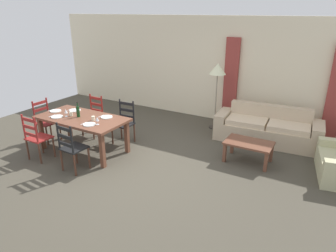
{
  "coord_description": "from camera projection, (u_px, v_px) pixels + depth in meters",
  "views": [
    {
      "loc": [
        3.25,
        -4.26,
        2.83
      ],
      "look_at": [
        0.56,
        0.41,
        0.75
      ],
      "focal_mm": 32.36,
      "sensor_mm": 36.0,
      "label": 1
    }
  ],
  "objects": [
    {
      "name": "dining_table",
      "position": [
        82.0,
        121.0,
        6.28
      ],
      "size": [
        1.9,
        0.96,
        0.75
      ],
      "color": "brown",
      "rests_on": "ground_plane"
    },
    {
      "name": "fork_far_left",
      "position": [
        70.0,
        109.0,
        6.73
      ],
      "size": [
        0.02,
        0.17,
        0.01
      ],
      "primitive_type": "cube",
      "rotation": [
        0.0,
        0.0,
        0.04
      ],
      "color": "silver",
      "rests_on": "dining_table"
    },
    {
      "name": "dinner_plate_near_left",
      "position": [
        57.0,
        117.0,
        6.25
      ],
      "size": [
        0.24,
        0.24,
        0.02
      ],
      "primitive_type": "cylinder",
      "color": "white",
      "rests_on": "dining_table"
    },
    {
      "name": "wine_glass_near_right",
      "position": [
        97.0,
        119.0,
        5.81
      ],
      "size": [
        0.06,
        0.06,
        0.16
      ],
      "color": "white",
      "rests_on": "dining_table"
    },
    {
      "name": "dinner_plate_near_right",
      "position": [
        89.0,
        124.0,
        5.83
      ],
      "size": [
        0.24,
        0.24,
        0.02
      ],
      "primitive_type": "cylinder",
      "color": "white",
      "rests_on": "dining_table"
    },
    {
      "name": "fork_near_right",
      "position": [
        84.0,
        123.0,
        5.9
      ],
      "size": [
        0.02,
        0.17,
        0.01
      ],
      "primitive_type": "cube",
      "rotation": [
        0.0,
        0.0,
        0.05
      ],
      "color": "silver",
      "rests_on": "dining_table"
    },
    {
      "name": "couch",
      "position": [
        267.0,
        129.0,
        6.87
      ],
      "size": [
        2.34,
        0.98,
        0.8
      ],
      "color": "#C5AE8E",
      "rests_on": "ground_plane"
    },
    {
      "name": "dining_chair_near_right",
      "position": [
        72.0,
        147.0,
        5.52
      ],
      "size": [
        0.44,
        0.42,
        0.96
      ],
      "color": "black",
      "rests_on": "ground_plane"
    },
    {
      "name": "fork_far_right",
      "position": [
        101.0,
        116.0,
        6.31
      ],
      "size": [
        0.02,
        0.17,
        0.01
      ],
      "primitive_type": "cube",
      "rotation": [
        0.0,
        0.0,
        -0.01
      ],
      "color": "silver",
      "rests_on": "dining_table"
    },
    {
      "name": "dinner_plate_far_right",
      "position": [
        107.0,
        117.0,
        6.23
      ],
      "size": [
        0.24,
        0.24,
        0.02
      ],
      "primitive_type": "cylinder",
      "color": "white",
      "rests_on": "dining_table"
    },
    {
      "name": "dinner_plate_far_left",
      "position": [
        75.0,
        110.0,
        6.65
      ],
      "size": [
        0.24,
        0.24,
        0.02
      ],
      "primitive_type": "cylinder",
      "color": "white",
      "rests_on": "dining_table"
    },
    {
      "name": "standing_lamp",
      "position": [
        218.0,
        73.0,
        7.24
      ],
      "size": [
        0.4,
        0.4,
        1.64
      ],
      "color": "#332D28",
      "rests_on": "ground_plane"
    },
    {
      "name": "dining_chair_head_west",
      "position": [
        46.0,
        121.0,
        6.84
      ],
      "size": [
        0.41,
        0.43,
        0.96
      ],
      "color": "maroon",
      "rests_on": "ground_plane"
    },
    {
      "name": "dining_chair_far_right",
      "position": [
        124.0,
        122.0,
        6.75
      ],
      "size": [
        0.44,
        0.42,
        0.96
      ],
      "color": "black",
      "rests_on": "ground_plane"
    },
    {
      "name": "dinner_plate_head_west",
      "position": [
        56.0,
        111.0,
        6.61
      ],
      "size": [
        0.24,
        0.24,
        0.02
      ],
      "primitive_type": "cylinder",
      "color": "white",
      "rests_on": "dining_table"
    },
    {
      "name": "curtain_panel_right",
      "position": [
        336.0,
        94.0,
        6.64
      ],
      "size": [
        0.35,
        0.08,
        2.2
      ],
      "primitive_type": "cube",
      "color": "#973933",
      "rests_on": "ground_plane"
    },
    {
      "name": "coffee_table",
      "position": [
        249.0,
        145.0,
        5.9
      ],
      "size": [
        0.9,
        0.56,
        0.42
      ],
      "color": "brown",
      "rests_on": "ground_plane"
    },
    {
      "name": "dining_chair_near_left",
      "position": [
        37.0,
        137.0,
        5.95
      ],
      "size": [
        0.42,
        0.4,
        0.96
      ],
      "color": "maroon",
      "rests_on": "ground_plane"
    },
    {
      "name": "dining_chair_far_left",
      "position": [
        94.0,
        116.0,
        7.16
      ],
      "size": [
        0.43,
        0.41,
        0.96
      ],
      "color": "maroon",
      "rests_on": "ground_plane"
    },
    {
      "name": "wall_far",
      "position": [
        204.0,
        68.0,
        8.16
      ],
      "size": [
        9.6,
        0.16,
        2.7
      ],
      "primitive_type": "cube",
      "color": "#F2E3BE",
      "rests_on": "ground_plane"
    },
    {
      "name": "curtain_panel_left",
      "position": [
        231.0,
        82.0,
        7.75
      ],
      "size": [
        0.35,
        0.08,
        2.2
      ],
      "primitive_type": "cube",
      "color": "#973933",
      "rests_on": "ground_plane"
    },
    {
      "name": "wine_bottle",
      "position": [
        78.0,
        111.0,
        6.23
      ],
      "size": [
        0.07,
        0.07,
        0.32
      ],
      "color": "#143819",
      "rests_on": "dining_table"
    },
    {
      "name": "coffee_cup_secondary",
      "position": [
        71.0,
        114.0,
        6.31
      ],
      "size": [
        0.07,
        0.07,
        0.09
      ],
      "primitive_type": "cylinder",
      "color": "beige",
      "rests_on": "dining_table"
    },
    {
      "name": "wine_glass_near_left",
      "position": [
        66.0,
        111.0,
        6.25
      ],
      "size": [
        0.06,
        0.06,
        0.16
      ],
      "color": "white",
      "rests_on": "dining_table"
    },
    {
      "name": "ground_plane",
      "position": [
        133.0,
        163.0,
        5.98
      ],
      "size": [
        9.6,
        9.6,
        0.02
      ],
      "primitive_type": "cube",
      "color": "#464135"
    },
    {
      "name": "fork_near_left",
      "position": [
        52.0,
        116.0,
        6.32
      ],
      "size": [
        0.02,
        0.17,
        0.01
      ],
      "primitive_type": "cube",
      "rotation": [
        0.0,
        0.0,
        0.01
      ],
      "color": "silver",
      "rests_on": "dining_table"
    },
    {
      "name": "coffee_cup_primary",
      "position": [
        93.0,
        118.0,
        6.05
      ],
      "size": [
        0.07,
        0.07,
        0.09
      ],
      "primitive_type": "cylinder",
      "color": "beige",
      "rests_on": "dining_table"
    },
    {
      "name": "fork_head_west",
      "position": [
        51.0,
        110.0,
        6.68
      ],
      "size": [
        0.02,
        0.17,
        0.01
      ],
      "primitive_type": "cube",
      "rotation": [
        0.0,
        0.0,
        -0.04
      ],
      "color": "silver",
      "rests_on": "dining_table"
    }
  ]
}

